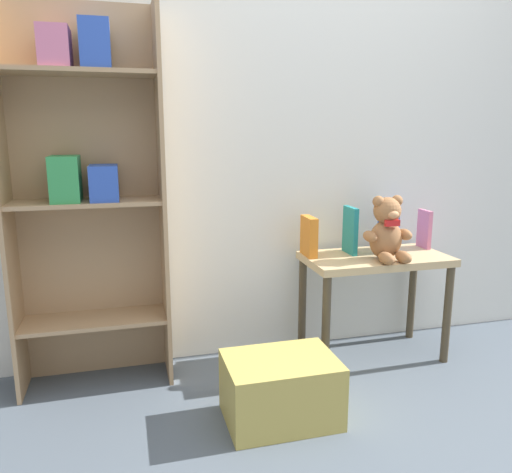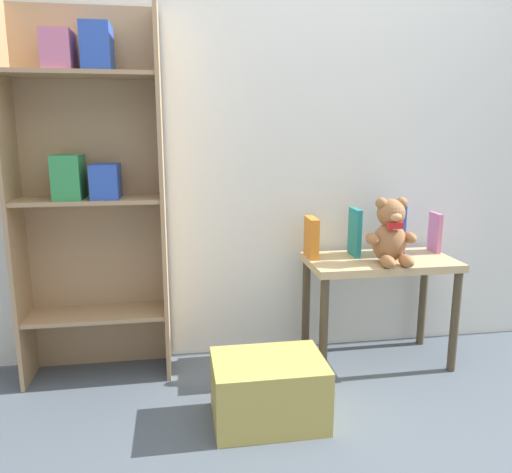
{
  "view_description": "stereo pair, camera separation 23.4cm",
  "coord_description": "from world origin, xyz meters",
  "px_view_note": "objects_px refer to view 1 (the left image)",
  "views": [
    {
      "loc": [
        -0.85,
        -1.02,
        1.14
      ],
      "look_at": [
        -0.25,
        1.19,
        0.65
      ],
      "focal_mm": 35.0,
      "sensor_mm": 36.0,
      "label": 1
    },
    {
      "loc": [
        -0.62,
        -1.07,
        1.14
      ],
      "look_at": [
        -0.25,
        1.19,
        0.65
      ],
      "focal_mm": 35.0,
      "sensor_mm": 36.0,
      "label": 2
    }
  ],
  "objects_px": {
    "display_table": "(375,272)",
    "book_standing_blue": "(388,226)",
    "bookshelf_side": "(86,180)",
    "book_standing_orange": "(309,236)",
    "teddy_bear": "(387,231)",
    "book_standing_teal": "(350,230)",
    "book_standing_pink": "(424,229)",
    "storage_bin": "(281,389)"
  },
  "relations": [
    {
      "from": "teddy_bear",
      "to": "book_standing_pink",
      "type": "relative_size",
      "value": 1.54
    },
    {
      "from": "book_standing_blue",
      "to": "storage_bin",
      "type": "height_order",
      "value": "book_standing_blue"
    },
    {
      "from": "display_table",
      "to": "bookshelf_side",
      "type": "bearing_deg",
      "value": 174.97
    },
    {
      "from": "bookshelf_side",
      "to": "book_standing_teal",
      "type": "relative_size",
      "value": 7.13
    },
    {
      "from": "teddy_bear",
      "to": "storage_bin",
      "type": "relative_size",
      "value": 0.7
    },
    {
      "from": "bookshelf_side",
      "to": "book_standing_blue",
      "type": "bearing_deg",
      "value": -1.42
    },
    {
      "from": "bookshelf_side",
      "to": "teddy_bear",
      "type": "distance_m",
      "value": 1.39
    },
    {
      "from": "teddy_bear",
      "to": "display_table",
      "type": "bearing_deg",
      "value": 96.06
    },
    {
      "from": "book_standing_orange",
      "to": "display_table",
      "type": "bearing_deg",
      "value": -12.91
    },
    {
      "from": "bookshelf_side",
      "to": "book_standing_blue",
      "type": "distance_m",
      "value": 1.48
    },
    {
      "from": "book_standing_blue",
      "to": "book_standing_pink",
      "type": "relative_size",
      "value": 1.25
    },
    {
      "from": "bookshelf_side",
      "to": "book_standing_teal",
      "type": "bearing_deg",
      "value": -2.09
    },
    {
      "from": "teddy_bear",
      "to": "book_standing_teal",
      "type": "distance_m",
      "value": 0.2
    },
    {
      "from": "book_standing_pink",
      "to": "storage_bin",
      "type": "distance_m",
      "value": 1.19
    },
    {
      "from": "teddy_bear",
      "to": "book_standing_blue",
      "type": "height_order",
      "value": "teddy_bear"
    },
    {
      "from": "book_standing_orange",
      "to": "book_standing_blue",
      "type": "height_order",
      "value": "book_standing_blue"
    },
    {
      "from": "teddy_bear",
      "to": "book_standing_pink",
      "type": "xyz_separation_m",
      "value": [
        0.31,
        0.17,
        -0.04
      ]
    },
    {
      "from": "book_standing_orange",
      "to": "book_standing_pink",
      "type": "xyz_separation_m",
      "value": [
        0.64,
        0.0,
        0.0
      ]
    },
    {
      "from": "display_table",
      "to": "book_standing_blue",
      "type": "distance_m",
      "value": 0.25
    },
    {
      "from": "storage_bin",
      "to": "teddy_bear",
      "type": "bearing_deg",
      "value": 28.66
    },
    {
      "from": "book_standing_teal",
      "to": "storage_bin",
      "type": "bearing_deg",
      "value": -135.19
    },
    {
      "from": "bookshelf_side",
      "to": "book_standing_pink",
      "type": "distance_m",
      "value": 1.69
    },
    {
      "from": "bookshelf_side",
      "to": "display_table",
      "type": "height_order",
      "value": "bookshelf_side"
    },
    {
      "from": "bookshelf_side",
      "to": "book_standing_blue",
      "type": "height_order",
      "value": "bookshelf_side"
    },
    {
      "from": "book_standing_orange",
      "to": "book_standing_blue",
      "type": "relative_size",
      "value": 0.77
    },
    {
      "from": "display_table",
      "to": "book_standing_blue",
      "type": "relative_size",
      "value": 2.82
    },
    {
      "from": "bookshelf_side",
      "to": "storage_bin",
      "type": "distance_m",
      "value": 1.21
    },
    {
      "from": "book_standing_teal",
      "to": "book_standing_pink",
      "type": "xyz_separation_m",
      "value": [
        0.43,
        0.01,
        -0.02
      ]
    },
    {
      "from": "storage_bin",
      "to": "book_standing_teal",
      "type": "bearing_deg",
      "value": 44.07
    },
    {
      "from": "display_table",
      "to": "book_standing_teal",
      "type": "distance_m",
      "value": 0.24
    },
    {
      "from": "teddy_bear",
      "to": "storage_bin",
      "type": "distance_m",
      "value": 0.91
    },
    {
      "from": "bookshelf_side",
      "to": "teddy_bear",
      "type": "bearing_deg",
      "value": -8.44
    },
    {
      "from": "book_standing_orange",
      "to": "book_standing_teal",
      "type": "height_order",
      "value": "book_standing_teal"
    },
    {
      "from": "book_standing_blue",
      "to": "book_standing_pink",
      "type": "height_order",
      "value": "book_standing_blue"
    },
    {
      "from": "bookshelf_side",
      "to": "storage_bin",
      "type": "bearing_deg",
      "value": -37.37
    },
    {
      "from": "book_standing_teal",
      "to": "book_standing_blue",
      "type": "relative_size",
      "value": 0.94
    },
    {
      "from": "teddy_bear",
      "to": "book_standing_blue",
      "type": "distance_m",
      "value": 0.19
    },
    {
      "from": "book_standing_teal",
      "to": "bookshelf_side",
      "type": "bearing_deg",
      "value": 178.64
    },
    {
      "from": "book_standing_orange",
      "to": "book_standing_teal",
      "type": "bearing_deg",
      "value": -1.14
    },
    {
      "from": "book_standing_orange",
      "to": "storage_bin",
      "type": "bearing_deg",
      "value": -119.05
    },
    {
      "from": "display_table",
      "to": "book_standing_pink",
      "type": "xyz_separation_m",
      "value": [
        0.32,
        0.09,
        0.18
      ]
    },
    {
      "from": "teddy_bear",
      "to": "storage_bin",
      "type": "height_order",
      "value": "teddy_bear"
    }
  ]
}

